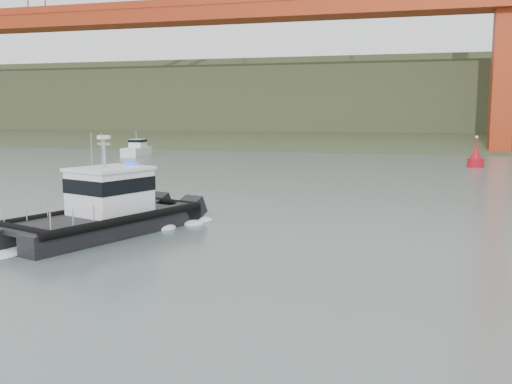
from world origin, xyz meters
TOP-DOWN VIEW (x-y plane):
  - ground at (0.00, 0.00)m, footprint 400.00×400.00m
  - headlands at (0.00, 125.50)m, footprint 500.00×105.36m
  - patrol_boat at (-9.50, 9.15)m, footprint 7.18×11.27m
  - motorboat at (-32.62, 58.21)m, footprint 2.99×7.00m
  - nav_buoy at (12.52, 52.41)m, footprint 1.81×1.81m

SIDE VIEW (x-z plane):
  - ground at x=0.00m, z-range 0.00..0.00m
  - motorboat at x=-32.62m, z-range -0.94..2.80m
  - nav_buoy at x=12.52m, z-range -0.89..2.88m
  - patrol_boat at x=-9.50m, z-range -1.28..3.86m
  - headlands at x=0.00m, z-range -6.52..20.61m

